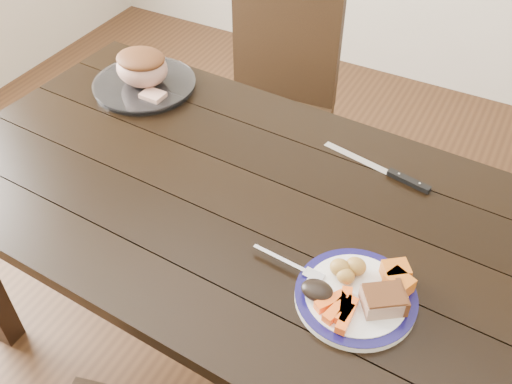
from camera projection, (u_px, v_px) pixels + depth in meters
The scene contains 15 objects.
ground at pixel (238, 350), 1.98m from camera, with size 4.00×4.00×0.00m, color #472B16.
dining_table at pixel (233, 217), 1.53m from camera, with size 1.64×0.98×0.75m.
chair_far at pixel (274, 99), 2.18m from camera, with size 0.46×0.47×0.93m.
dinner_plate at pixel (356, 297), 1.21m from camera, with size 0.26×0.26×0.02m, color white.
plate_rim at pixel (356, 295), 1.21m from camera, with size 0.26×0.26×0.02m, color #120E46.
serving_platter at pixel (145, 86), 1.82m from camera, with size 0.32×0.32×0.02m, color white.
pork_slice at pixel (383, 301), 1.17m from camera, with size 0.08×0.07×0.04m, color tan.
roasted_potatoes at pixel (348, 269), 1.23m from camera, with size 0.07×0.07×0.04m.
carrot_batons at pixel (341, 309), 1.16m from camera, with size 0.08×0.11×0.02m.
pumpkin_wedges at pixel (397, 278), 1.21m from camera, with size 0.09×0.09×0.04m.
dark_mushroom at pixel (317, 290), 1.19m from camera, with size 0.07×0.05×0.03m, color black.
fork at pixel (293, 265), 1.26m from camera, with size 0.18×0.03×0.00m.
roast_joint at pixel (142, 68), 1.78m from camera, with size 0.17×0.14×0.11m, color tan.
cut_slice at pixel (153, 96), 1.75m from camera, with size 0.07×0.06×0.02m, color tan.
carving_knife at pixel (395, 175), 1.50m from camera, with size 0.32×0.08×0.01m.
Camera 1 is at (0.56, -0.92, 1.75)m, focal length 40.00 mm.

